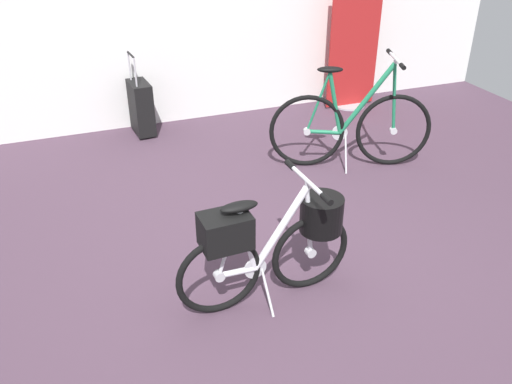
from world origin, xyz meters
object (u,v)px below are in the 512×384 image
(floor_banner_stand, at_px, (354,51))
(folding_bike_foreground, at_px, (274,240))
(rolling_suitcase, at_px, (141,107))
(display_bike_left, at_px, (350,127))

(floor_banner_stand, bearing_deg, folding_bike_foreground, -127.14)
(rolling_suitcase, bearing_deg, folding_bike_foreground, -84.51)
(folding_bike_foreground, bearing_deg, display_bike_left, 47.23)
(floor_banner_stand, relative_size, display_bike_left, 1.06)
(floor_banner_stand, bearing_deg, rolling_suitcase, 179.07)
(display_bike_left, relative_size, rolling_suitcase, 1.65)
(folding_bike_foreground, distance_m, rolling_suitcase, 2.84)
(folding_bike_foreground, bearing_deg, floor_banner_stand, 52.86)
(floor_banner_stand, xyz_separation_m, display_bike_left, (-0.78, -1.35, -0.27))
(folding_bike_foreground, height_order, rolling_suitcase, rolling_suitcase)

